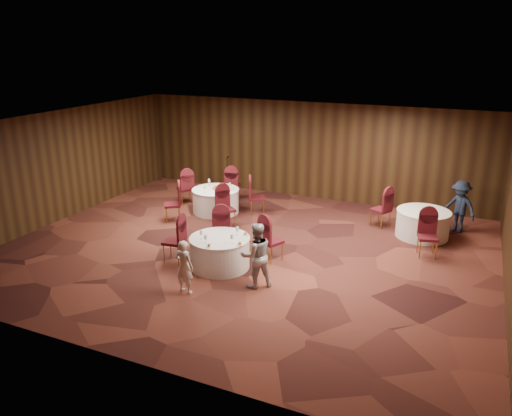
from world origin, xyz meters
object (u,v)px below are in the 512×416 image
at_px(table_main, 220,252).
at_px(mic_stand, 228,187).
at_px(man_c, 460,207).
at_px(woman_b, 256,255).
at_px(table_right, 423,224).
at_px(woman_a, 184,267).
at_px(table_left, 216,201).

bearing_deg(table_main, mic_stand, 115.09).
relative_size(mic_stand, man_c, 0.99).
distance_m(woman_b, man_c, 6.49).
relative_size(woman_b, man_c, 0.99).
relative_size(table_main, woman_b, 0.97).
distance_m(table_right, man_c, 1.21).
distance_m(mic_stand, woman_a, 6.55).
bearing_deg(mic_stand, table_left, -78.62).
bearing_deg(woman_a, man_c, -122.87).
distance_m(table_left, woman_b, 5.09).
bearing_deg(woman_b, man_c, -167.82).
height_order(table_main, mic_stand, mic_stand).
height_order(woman_a, woman_b, woman_b).
height_order(table_right, man_c, man_c).
height_order(table_left, mic_stand, mic_stand).
relative_size(table_main, man_c, 0.96).
height_order(table_right, woman_b, woman_b).
bearing_deg(woman_a, table_main, -86.82).
relative_size(table_right, mic_stand, 0.97).
bearing_deg(table_left, table_right, 4.58).
relative_size(table_left, mic_stand, 0.99).
bearing_deg(table_right, man_c, 42.33).
bearing_deg(man_c, woman_a, -100.69).
bearing_deg(mic_stand, woman_a, -70.87).
relative_size(table_left, woman_a, 1.22).
xyz_separation_m(table_main, man_c, (4.99, 4.71, 0.36)).
distance_m(table_right, mic_stand, 6.42).
relative_size(mic_stand, woman_a, 1.24).
relative_size(table_right, woman_a, 1.20).
xyz_separation_m(table_main, woman_b, (1.17, -0.54, 0.36)).
bearing_deg(table_right, woman_b, -123.49).
relative_size(table_main, table_left, 0.98).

